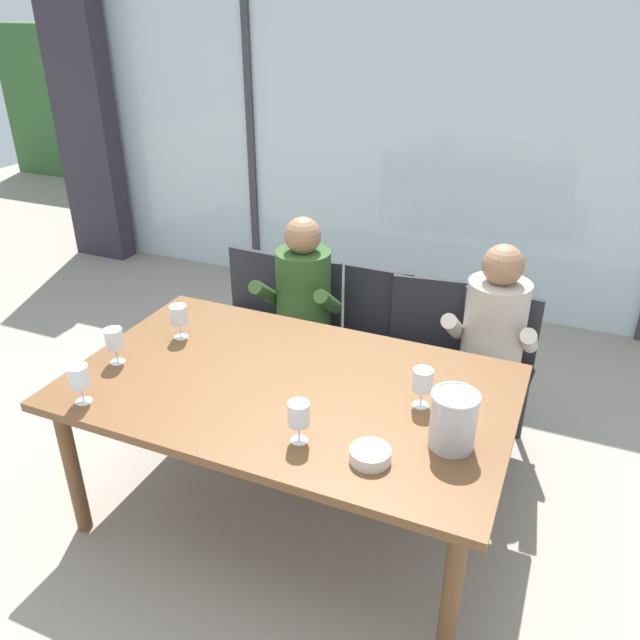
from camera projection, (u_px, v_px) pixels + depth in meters
ground at (361, 405)px, 3.95m from camera, size 14.00×14.00×0.00m
window_glass_panel at (442, 144)px, 4.71m from camera, size 7.14×0.03×2.60m
window_mullion_left at (251, 128)px, 5.26m from camera, size 0.06×0.06×2.60m
hillside_vineyard at (503, 120)px, 7.41m from camera, size 13.14×2.40×1.97m
curtain_heavy_drape at (85, 118)px, 5.69m from camera, size 0.56×0.20×2.60m
dining_table at (289, 397)px, 2.82m from camera, size 1.94×1.17×0.76m
chair_near_curtain at (252, 311)px, 3.98m from camera, size 0.46×0.46×0.87m
chair_left_of_center at (304, 322)px, 3.85m from camera, size 0.50×0.50×0.87m
chair_center at (371, 333)px, 3.73m from camera, size 0.45×0.45×0.87m
chair_right_of_center at (424, 344)px, 3.61m from camera, size 0.50×0.50×0.87m
chair_near_window_right at (492, 361)px, 3.44m from camera, size 0.47×0.47×0.87m
person_olive_shirt at (299, 307)px, 3.65m from camera, size 0.49×0.63×1.19m
person_beige_jumper at (490, 343)px, 3.26m from camera, size 0.46×0.61×1.19m
ice_bucket_primary at (453, 419)px, 2.35m from camera, size 0.18×0.18×0.23m
tasting_bowl at (370, 455)px, 2.32m from camera, size 0.15×0.15×0.05m
wine_glass_by_left_taster at (114, 340)px, 2.90m from camera, size 0.08×0.08×0.17m
wine_glass_near_bucket at (79, 377)px, 2.61m from camera, size 0.08×0.08×0.17m
wine_glass_center_pour at (422, 382)px, 2.59m from camera, size 0.08×0.08×0.17m
wine_glass_by_right_taster at (179, 316)px, 3.11m from camera, size 0.08×0.08×0.17m
wine_glass_spare_empty at (299, 416)px, 2.38m from camera, size 0.08×0.08×0.17m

